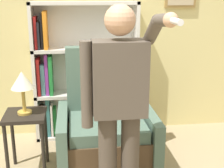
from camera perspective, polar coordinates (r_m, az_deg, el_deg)
name	(u,v)px	position (r m, az deg, el deg)	size (l,w,h in m)	color
wall_back	(102,27)	(4.02, -1.90, 10.46)	(8.00, 0.11, 2.80)	#DBCC84
bookcase	(76,74)	(3.95, -6.52, 1.89)	(1.30, 0.28, 1.72)	silver
armchair	(106,132)	(3.35, -1.14, -8.82)	(0.99, 0.87, 1.26)	#4C3823
person_standing	(119,103)	(2.40, 1.32, -3.49)	(0.56, 0.78, 1.74)	#473D33
side_table	(26,126)	(3.29, -15.47, -7.37)	(0.41, 0.41, 0.66)	black
table_lamp	(22,82)	(3.14, -16.09, 0.28)	(0.22, 0.22, 0.43)	gold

